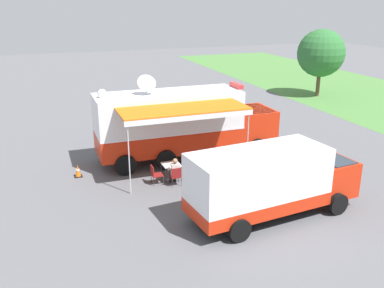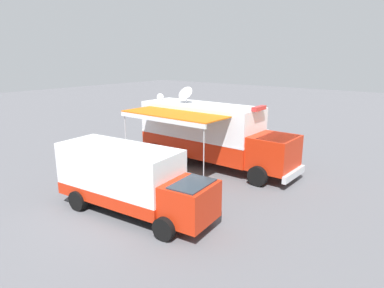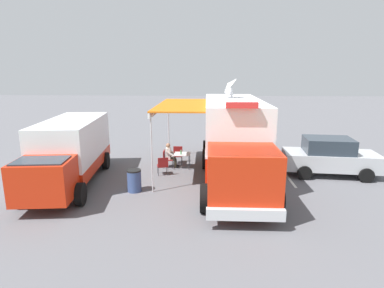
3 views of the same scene
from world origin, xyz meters
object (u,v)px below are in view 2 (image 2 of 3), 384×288
Objects in this scene: command_truck at (211,133)px; seated_responder at (156,162)px; water_bottle at (166,157)px; car_behind_truck at (242,135)px; folding_chair_beside_table at (150,160)px; folding_chair_at_table at (154,165)px; folding_chair_spare_by_truck at (171,170)px; traffic_cone at (138,148)px; trash_bin at (193,186)px; folding_table at (165,159)px; support_truck at (130,180)px.

command_truck is 7.60× the size of seated_responder.
water_bottle is 7.04m from car_behind_truck.
folding_chair_at_table is at bearing 58.62° from folding_chair_beside_table.
command_truck is 3.57m from seated_responder.
traffic_cone is at bearing -116.16° from folding_chair_spare_by_truck.
folding_table is at bearing -116.88° from trash_bin.
folding_chair_beside_table is 3.76m from traffic_cone.
folding_table is at bearing -6.40° from car_behind_truck.
traffic_cone is (-2.36, -3.98, -0.37)m from seated_responder.
folding_table is 0.61m from seated_responder.
folding_chair_at_table is (0.80, -0.03, -0.16)m from folding_table.
folding_chair_beside_table is at bearing -121.38° from folding_chair_at_table.
command_truck reaches higher than folding_chair_at_table.
command_truck is 2.18× the size of car_behind_truck.
folding_chair_spare_by_truck is at bearing 54.42° from water_bottle.
folding_chair_beside_table is 4.40m from trash_bin.
support_truck reaches higher than trash_bin.
trash_bin is at bearing 62.73° from water_bottle.
folding_chair_at_table is at bearing -104.79° from trash_bin.
support_truck reaches higher than folding_chair_spare_by_truck.
command_truck reaches higher than seated_responder.
folding_chair_at_table and folding_chair_beside_table have the same top height.
traffic_cone is at bearing -122.67° from folding_chair_at_table.
support_truck is (6.38, 6.41, 1.11)m from traffic_cone.
folding_table is 0.64× the size of seated_responder.
folding_table is 0.92× the size of folding_chair_beside_table.
trash_bin is 0.13× the size of support_truck.
folding_chair_spare_by_truck is (0.51, 2.06, 0.00)m from folding_chair_beside_table.
seated_responder is 4.76m from support_truck.
folding_chair_beside_table is 1.00× the size of folding_chair_spare_by_truck.
water_bottle is at bearing 66.59° from traffic_cone.
seated_responder is (-0.19, 0.00, 0.14)m from folding_chair_at_table.
traffic_cone is (-3.43, -7.32, -0.18)m from trash_bin.
support_truck reaches higher than car_behind_truck.
folding_table is 1.47m from folding_chair_spare_by_truck.
car_behind_truck is at bearing 174.06° from folding_chair_at_table.
support_truck is 11.73m from car_behind_truck.
water_bottle is at bearing -125.58° from folding_chair_spare_by_truck.
water_bottle reaches higher than folding_table.
support_truck is (4.02, 2.44, 0.73)m from seated_responder.
folding_table is at bearing 177.56° from seated_responder.
folding_chair_at_table is (3.19, -1.42, -1.43)m from command_truck.
folding_chair_beside_table is 0.96× the size of trash_bin.
support_truck is at bearing 31.21° from seated_responder.
command_truck is 42.41× the size of water_bottle.
water_bottle is 5.15m from support_truck.
folding_chair_at_table is 3.46m from trash_bin.
folding_chair_spare_by_truck is 5.81m from traffic_cone.
trash_bin is 8.09m from traffic_cone.
trash_bin reaches higher than traffic_cone.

